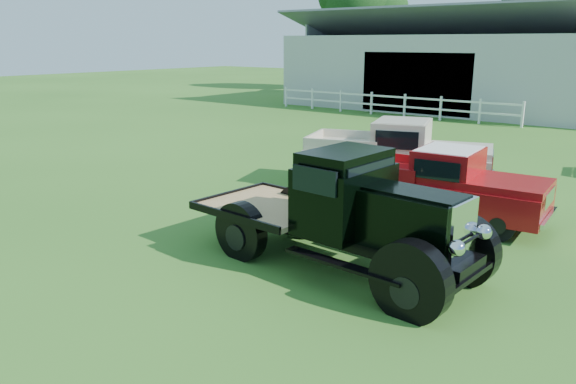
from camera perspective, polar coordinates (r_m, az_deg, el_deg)
The scene contains 8 objects.
ground at distance 10.38m, azimuth -5.04°, elevation -6.78°, with size 120.00×120.00×0.00m, color #32621F.
shed_left at distance 35.68m, azimuth 16.49°, elevation 12.76°, with size 18.80×10.20×5.60m, color #A5A5A5, non-canonical shape.
fence_rail at distance 30.85m, azimuth 10.10°, elevation 8.76°, with size 14.20×0.16×1.20m, color white, non-canonical shape.
tree_a at distance 46.97m, azimuth 7.23°, elevation 16.63°, with size 6.30×6.30×10.50m, color black, non-canonical shape.
tree_b at distance 42.35m, azimuth 25.06°, elevation 16.26°, with size 6.90×6.90×11.50m, color black, non-canonical shape.
vintage_flatbed at distance 9.68m, azimuth 5.21°, elevation -1.81°, with size 5.30×2.10×2.10m, color black, non-canonical shape.
red_pickup at distance 12.80m, azimuth 15.47°, elevation 0.80°, with size 4.50×1.73×1.64m, color #A01014, non-canonical shape.
white_pickup at distance 15.23m, azimuth 11.03°, elevation 3.65°, with size 4.96×1.92×1.82m, color #BBB39B, non-canonical shape.
Camera 1 is at (6.70, -6.93, 3.84)m, focal length 35.00 mm.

